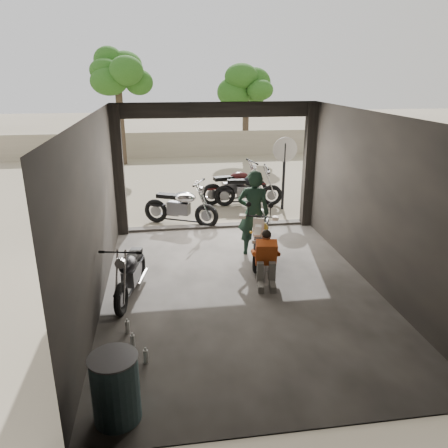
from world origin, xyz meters
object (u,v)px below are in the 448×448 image
object	(u,v)px
oil_drum	(116,389)
sign_post	(284,162)
outside_bike_a	(180,203)
rider	(253,213)
mechanic	(266,261)
main_bike	(261,234)
outside_bike_b	(235,183)
left_bike	(130,269)
outside_bike_c	(248,186)
helmet	(261,213)
stool	(260,220)

from	to	relation	value
oil_drum	sign_post	size ratio (longest dim) A/B	0.40
outside_bike_a	oil_drum	xyz separation A→B (m)	(-1.09, -6.84, -0.19)
rider	sign_post	bearing A→B (deg)	-104.70
mechanic	sign_post	world-z (taller)	sign_post
mechanic	sign_post	size ratio (longest dim) A/B	0.49
main_bike	mechanic	distance (m)	1.25
outside_bike_a	mechanic	xyz separation A→B (m)	(1.41, -3.77, -0.10)
outside_bike_b	oil_drum	distance (m)	9.17
sign_post	outside_bike_a	bearing A→B (deg)	-163.16
left_bike	outside_bike_c	distance (m)	6.22
helmet	oil_drum	world-z (taller)	oil_drum
mechanic	helmet	xyz separation A→B (m)	(0.52, 2.74, 0.05)
outside_bike_a	rider	size ratio (longest dim) A/B	0.95
helmet	sign_post	bearing A→B (deg)	70.80
outside_bike_b	sign_post	xyz separation A→B (m)	(1.29, -0.86, 0.78)
outside_bike_b	left_bike	bearing A→B (deg)	141.22
outside_bike_a	stool	size ratio (longest dim) A/B	4.06
oil_drum	left_bike	bearing A→B (deg)	90.00
rider	stool	bearing A→B (deg)	-98.76
outside_bike_b	stool	size ratio (longest dim) A/B	4.25
main_bike	left_bike	xyz separation A→B (m)	(-2.69, -1.29, -0.05)
rider	outside_bike_a	bearing A→B (deg)	-44.73
main_bike	outside_bike_a	size ratio (longest dim) A/B	0.98
helmet	sign_post	xyz separation A→B (m)	(1.13, 2.04, 0.86)
outside_bike_a	outside_bike_b	size ratio (longest dim) A/B	0.95
outside_bike_a	outside_bike_b	distance (m)	2.58
left_bike	helmet	world-z (taller)	left_bike
helmet	sign_post	size ratio (longest dim) A/B	0.12
mechanic	oil_drum	xyz separation A→B (m)	(-2.51, -3.06, -0.09)
outside_bike_c	sign_post	xyz separation A→B (m)	(0.95, -0.49, 0.81)
main_bike	outside_bike_b	size ratio (longest dim) A/B	0.93
outside_bike_c	sign_post	bearing A→B (deg)	-111.44
main_bike	rider	world-z (taller)	rider
rider	helmet	world-z (taller)	rider
rider	mechanic	world-z (taller)	rider
left_bike	outside_bike_b	bearing A→B (deg)	74.79
main_bike	sign_post	bearing A→B (deg)	86.56
outside_bike_a	rider	xyz separation A→B (m)	(1.48, -2.22, 0.34)
outside_bike_b	sign_post	bearing A→B (deg)	-135.52
outside_bike_a	oil_drum	size ratio (longest dim) A/B	2.14
stool	helmet	bearing A→B (deg)	-86.68
mechanic	helmet	distance (m)	2.79
left_bike	sign_post	bearing A→B (deg)	60.84
outside_bike_a	oil_drum	distance (m)	6.92
main_bike	stool	xyz separation A→B (m)	(0.34, 1.54, -0.22)
outside_bike_a	sign_post	world-z (taller)	sign_post
outside_bike_c	stool	bearing A→B (deg)	-178.33
mechanic	outside_bike_b	bearing A→B (deg)	95.01
rider	helmet	size ratio (longest dim) A/B	7.46
outside_bike_a	mechanic	bearing A→B (deg)	-134.26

